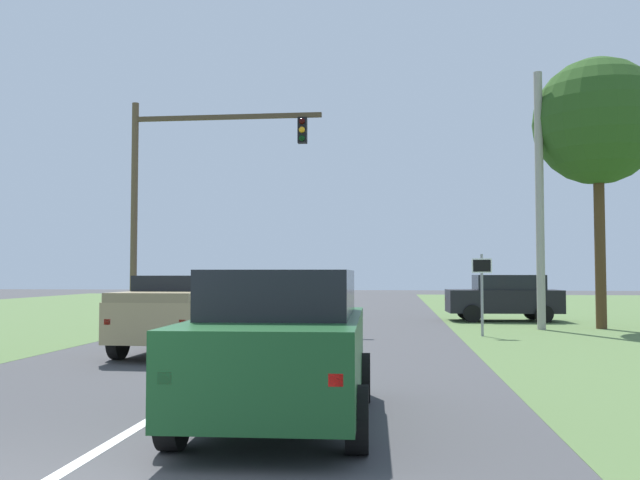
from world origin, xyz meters
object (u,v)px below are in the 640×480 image
(utility_pole_right, at_px, (540,200))
(crossing_suv_far, at_px, (504,297))
(red_suv_near, at_px, (283,341))
(traffic_light, at_px, (180,179))
(pickup_truck_lead, at_px, (183,312))
(keep_moving_sign, at_px, (482,284))
(oak_tree_right, at_px, (598,122))

(utility_pole_right, bearing_deg, crossing_suv_far, 98.02)
(crossing_suv_far, bearing_deg, utility_pole_right, -81.98)
(red_suv_near, xyz_separation_m, traffic_light, (-6.20, 14.96, 4.25))
(pickup_truck_lead, xyz_separation_m, utility_pole_right, (9.95, 7.70, 3.41))
(keep_moving_sign, xyz_separation_m, utility_pole_right, (2.28, 2.66, 2.80))
(red_suv_near, xyz_separation_m, keep_moving_sign, (4.05, 12.28, 0.56))
(oak_tree_right, bearing_deg, pickup_truck_lead, -145.58)
(pickup_truck_lead, bearing_deg, keep_moving_sign, 33.30)
(traffic_light, distance_m, keep_moving_sign, 11.22)
(pickup_truck_lead, distance_m, crossing_suv_far, 15.06)
(traffic_light, distance_m, crossing_suv_far, 13.34)
(traffic_light, height_order, utility_pole_right, utility_pole_right)
(pickup_truck_lead, relative_size, utility_pole_right, 0.58)
(red_suv_near, distance_m, traffic_light, 16.74)
(pickup_truck_lead, xyz_separation_m, crossing_suv_far, (9.37, 11.79, -0.01))
(oak_tree_right, relative_size, utility_pole_right, 1.06)
(oak_tree_right, distance_m, crossing_suv_far, 7.57)
(crossing_suv_far, relative_size, utility_pole_right, 0.50)
(red_suv_near, relative_size, keep_moving_sign, 1.91)
(pickup_truck_lead, bearing_deg, traffic_light, 108.49)
(crossing_suv_far, bearing_deg, pickup_truck_lead, -128.48)
(utility_pole_right, bearing_deg, pickup_truck_lead, -142.25)
(oak_tree_right, height_order, crossing_suv_far, oak_tree_right)
(traffic_light, distance_m, utility_pole_right, 12.56)
(oak_tree_right, xyz_separation_m, utility_pole_right, (-2.10, -0.55, -2.72))
(pickup_truck_lead, distance_m, traffic_light, 9.21)
(utility_pole_right, bearing_deg, oak_tree_right, 14.74)
(red_suv_near, height_order, oak_tree_right, oak_tree_right)
(keep_moving_sign, height_order, oak_tree_right, oak_tree_right)
(traffic_light, relative_size, oak_tree_right, 0.87)
(pickup_truck_lead, height_order, crossing_suv_far, pickup_truck_lead)
(oak_tree_right, relative_size, crossing_suv_far, 2.11)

